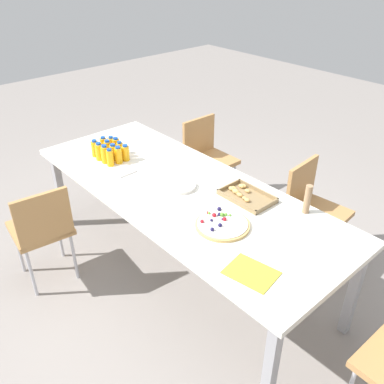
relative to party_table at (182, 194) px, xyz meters
The scene contains 23 objects.
ground_plane 0.70m from the party_table, ahead, with size 12.00×12.00×0.00m, color gray.
party_table is the anchor object (origin of this frame).
chair_far_right 1.04m from the party_table, 57.57° to the left, with size 0.43×0.43×0.83m.
chair_far_left 1.11m from the party_table, 126.95° to the left, with size 0.41×0.41×0.83m.
chair_near_left 1.03m from the party_table, 124.55° to the right, with size 0.44×0.44×0.83m.
juice_bottle_0 0.89m from the party_table, 167.49° to the right, with size 0.06×0.06×0.14m.
juice_bottle_1 0.81m from the party_table, 165.70° to the right, with size 0.06×0.06×0.15m.
juice_bottle_2 0.74m from the party_table, 164.75° to the right, with size 0.06×0.06×0.15m.
juice_bottle_3 0.67m from the party_table, 163.10° to the right, with size 0.05×0.05×0.14m.
juice_bottle_4 0.86m from the party_table, behind, with size 0.05×0.05×0.15m.
juice_bottle_5 0.79m from the party_table, behind, with size 0.06×0.06×0.15m.
juice_bottle_6 0.72m from the party_table, behind, with size 0.06×0.06×0.14m.
juice_bottle_7 0.65m from the party_table, 169.50° to the right, with size 0.06×0.06×0.14m.
juice_bottle_8 0.86m from the party_table, behind, with size 0.06×0.06×0.13m.
juice_bottle_9 0.79m from the party_table, behind, with size 0.06×0.06×0.14m.
juice_bottle_10 0.72m from the party_table, behind, with size 0.05×0.05×0.14m.
juice_bottle_11 0.64m from the party_table, behind, with size 0.06×0.06×0.13m.
fruit_pizza 0.53m from the party_table, 12.09° to the right, with size 0.34×0.34×0.05m.
snack_tray 0.46m from the party_table, 32.72° to the left, with size 0.36×0.23×0.04m.
plate_stack 0.07m from the party_table, 150.90° to the left, with size 0.22×0.22×0.02m.
napkin_stack 0.52m from the party_table, 160.06° to the right, with size 0.15×0.15×0.01m, color white.
cardboard_tube 0.88m from the party_table, 27.49° to the left, with size 0.04×0.04×0.20m, color #9E7A56.
paper_folder 0.96m from the party_table, 18.00° to the right, with size 0.26×0.20×0.01m, color yellow.
Camera 1 is at (1.93, -1.62, 2.25)m, focal length 38.60 mm.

